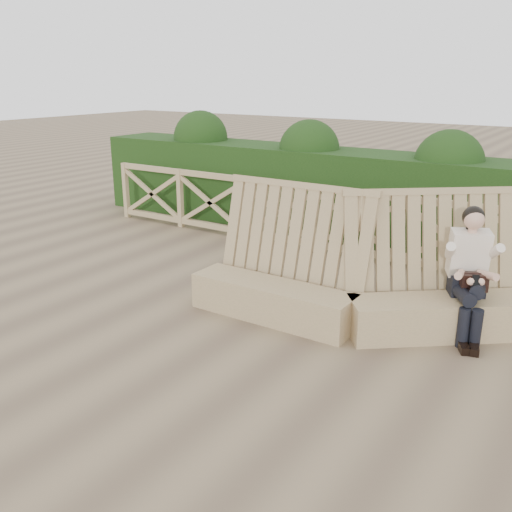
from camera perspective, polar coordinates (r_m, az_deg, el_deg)
The scene contains 5 objects.
ground at distance 6.31m, azimuth -3.42°, elevation -8.47°, with size 60.00×60.00×0.00m, color brown.
bench at distance 6.67m, azimuth 9.87°, elevation -3.53°, with size 3.76×1.89×1.57m.
woman at distance 6.62m, azimuth 20.59°, elevation -1.24°, with size 0.63×0.93×1.43m.
guardrail at distance 8.99m, azimuth 9.97°, elevation 3.12°, with size 10.10×0.09×1.10m.
hedge at distance 10.03m, azimuth 12.81°, elevation 5.62°, with size 12.00×1.20×1.50m, color black.
Camera 1 is at (3.42, -4.51, 2.78)m, focal length 40.00 mm.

